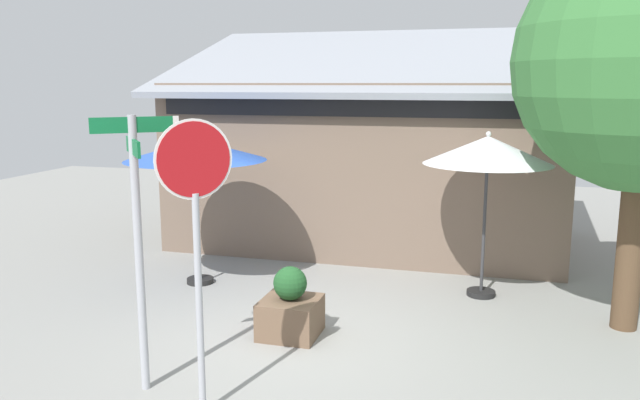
{
  "coord_description": "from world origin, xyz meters",
  "views": [
    {
      "loc": [
        2.41,
        -7.44,
        3.27
      ],
      "look_at": [
        -0.04,
        1.2,
        1.6
      ],
      "focal_mm": 35.42,
      "sensor_mm": 36.0,
      "label": 1
    }
  ],
  "objects_px": {
    "sidewalk_planter": "(290,309)",
    "patio_umbrella_ivory_center": "(488,152)",
    "patio_umbrella_royal_blue_left": "(196,151)",
    "street_sign_post": "(138,227)",
    "stop_sign": "(196,214)"
  },
  "relations": [
    {
      "from": "patio_umbrella_ivory_center",
      "to": "sidewalk_planter",
      "type": "relative_size",
      "value": 2.75
    },
    {
      "from": "patio_umbrella_royal_blue_left",
      "to": "sidewalk_planter",
      "type": "relative_size",
      "value": 2.64
    },
    {
      "from": "sidewalk_planter",
      "to": "patio_umbrella_royal_blue_left",
      "type": "bearing_deg",
      "value": 141.68
    },
    {
      "from": "sidewalk_planter",
      "to": "stop_sign",
      "type": "bearing_deg",
      "value": -95.84
    },
    {
      "from": "stop_sign",
      "to": "patio_umbrella_ivory_center",
      "type": "distance_m",
      "value": 5.14
    },
    {
      "from": "sidewalk_planter",
      "to": "patio_umbrella_ivory_center",
      "type": "bearing_deg",
      "value": 44.33
    },
    {
      "from": "stop_sign",
      "to": "patio_umbrella_royal_blue_left",
      "type": "distance_m",
      "value": 4.29
    },
    {
      "from": "patio_umbrella_ivory_center",
      "to": "sidewalk_planter",
      "type": "xyz_separation_m",
      "value": [
        -2.37,
        -2.31,
        -1.9
      ]
    },
    {
      "from": "street_sign_post",
      "to": "patio_umbrella_royal_blue_left",
      "type": "height_order",
      "value": "street_sign_post"
    },
    {
      "from": "patio_umbrella_royal_blue_left",
      "to": "sidewalk_planter",
      "type": "bearing_deg",
      "value": -38.32
    },
    {
      "from": "patio_umbrella_royal_blue_left",
      "to": "patio_umbrella_ivory_center",
      "type": "bearing_deg",
      "value": 7.75
    },
    {
      "from": "street_sign_post",
      "to": "patio_umbrella_royal_blue_left",
      "type": "bearing_deg",
      "value": 107.4
    },
    {
      "from": "patio_umbrella_royal_blue_left",
      "to": "street_sign_post",
      "type": "bearing_deg",
      "value": -72.6
    },
    {
      "from": "patio_umbrella_ivory_center",
      "to": "sidewalk_planter",
      "type": "bearing_deg",
      "value": -135.67
    },
    {
      "from": "stop_sign",
      "to": "patio_umbrella_royal_blue_left",
      "type": "height_order",
      "value": "stop_sign"
    }
  ]
}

